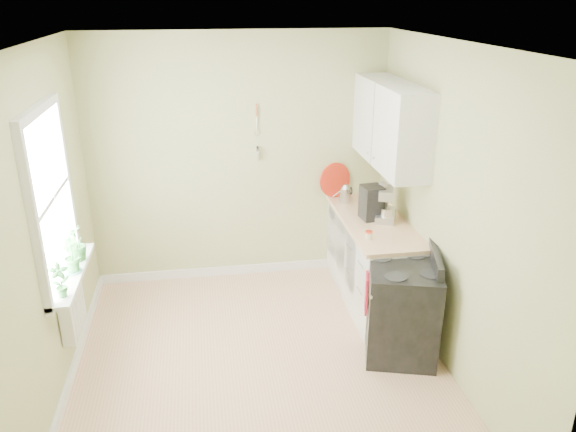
{
  "coord_description": "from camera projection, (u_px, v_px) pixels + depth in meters",
  "views": [
    {
      "loc": [
        -0.41,
        -4.04,
        3.03
      ],
      "look_at": [
        0.33,
        0.55,
        1.18
      ],
      "focal_mm": 35.0,
      "sensor_mm": 36.0,
      "label": 1
    }
  ],
  "objects": [
    {
      "name": "radiator",
      "position": [
        73.0,
        312.0,
        4.68
      ],
      "size": [
        0.12,
        0.5,
        0.35
      ],
      "primitive_type": "cube",
      "color": "white",
      "rests_on": "wall_left"
    },
    {
      "name": "plant_a",
      "position": [
        60.0,
        281.0,
        4.18
      ],
      "size": [
        0.17,
        0.14,
        0.28
      ],
      "primitive_type": "imported",
      "rotation": [
        0.0,
        0.0,
        0.33
      ],
      "color": "#2B6F2D",
      "rests_on": "window_sill"
    },
    {
      "name": "wall_right",
      "position": [
        451.0,
        212.0,
        4.63
      ],
      "size": [
        0.02,
        3.6,
        2.7
      ],
      "primitive_type": "cube",
      "color": "#B7BA7F",
      "rests_on": "floor"
    },
    {
      "name": "kettle",
      "position": [
        345.0,
        193.0,
        6.08
      ],
      "size": [
        0.2,
        0.12,
        0.2
      ],
      "color": "silver",
      "rests_on": "countertop"
    },
    {
      "name": "plant_c",
      "position": [
        75.0,
        243.0,
        4.76
      ],
      "size": [
        0.18,
        0.18,
        0.31
      ],
      "primitive_type": "imported",
      "rotation": [
        0.0,
        0.0,
        4.73
      ],
      "color": "#2B6F2D",
      "rests_on": "window_sill"
    },
    {
      "name": "window_sill",
      "position": [
        72.0,
        274.0,
        4.61
      ],
      "size": [
        0.18,
        1.14,
        0.04
      ],
      "primitive_type": "cube",
      "color": "white",
      "rests_on": "wall_left"
    },
    {
      "name": "countertop",
      "position": [
        374.0,
        221.0,
        5.67
      ],
      "size": [
        0.64,
        1.6,
        0.04
      ],
      "primitive_type": "cube",
      "color": "beige",
      "rests_on": "base_cabinets"
    },
    {
      "name": "upper_cabinets",
      "position": [
        390.0,
        124.0,
        5.42
      ],
      "size": [
        0.35,
        1.4,
        0.8
      ],
      "primitive_type": "cube",
      "color": "white",
      "rests_on": "wall_right"
    },
    {
      "name": "coffee_maker",
      "position": [
        371.0,
        203.0,
        5.61
      ],
      "size": [
        0.22,
        0.24,
        0.34
      ],
      "color": "black",
      "rests_on": "countertop"
    },
    {
      "name": "floor",
      "position": [
        260.0,
        368.0,
        4.89
      ],
      "size": [
        3.2,
        3.6,
        0.02
      ],
      "primitive_type": "cube",
      "color": "tan",
      "rests_on": "ground"
    },
    {
      "name": "red_tray",
      "position": [
        335.0,
        180.0,
        6.21
      ],
      "size": [
        0.39,
        0.19,
        0.39
      ],
      "primitive_type": "cylinder",
      "rotation": [
        1.45,
        0.0,
        0.35
      ],
      "color": "red",
      "rests_on": "countertop"
    },
    {
      "name": "stand_mixer",
      "position": [
        385.0,
        205.0,
        5.58
      ],
      "size": [
        0.28,
        0.34,
        0.37
      ],
      "color": "#B2B2B7",
      "rests_on": "countertop"
    },
    {
      "name": "wall_utensils",
      "position": [
        257.0,
        141.0,
        5.97
      ],
      "size": [
        0.02,
        0.14,
        0.58
      ],
      "color": "beige",
      "rests_on": "wall_back"
    },
    {
      "name": "wall_back",
      "position": [
        239.0,
        161.0,
        6.05
      ],
      "size": [
        3.2,
        0.02,
        2.7
      ],
      "primitive_type": "cube",
      "color": "#B7BA7F",
      "rests_on": "floor"
    },
    {
      "name": "plant_b",
      "position": [
        71.0,
        255.0,
        4.57
      ],
      "size": [
        0.2,
        0.2,
        0.29
      ],
      "primitive_type": "imported",
      "rotation": [
        0.0,
        0.0,
        2.18
      ],
      "color": "#2B6F2D",
      "rests_on": "window_sill"
    },
    {
      "name": "window",
      "position": [
        50.0,
        198.0,
        4.35
      ],
      "size": [
        0.06,
        1.14,
        1.44
      ],
      "color": "white",
      "rests_on": "wall_left"
    },
    {
      "name": "jar",
      "position": [
        369.0,
        235.0,
        5.19
      ],
      "size": [
        0.07,
        0.07,
        0.08
      ],
      "color": "beige",
      "rests_on": "countertop"
    },
    {
      "name": "base_cabinets",
      "position": [
        373.0,
        261.0,
        5.84
      ],
      "size": [
        0.6,
        1.6,
        0.87
      ],
      "primitive_type": "cube",
      "color": "white",
      "rests_on": "floor"
    },
    {
      "name": "stove",
      "position": [
        402.0,
        309.0,
        4.96
      ],
      "size": [
        0.79,
        0.83,
        0.97
      ],
      "color": "black",
      "rests_on": "floor"
    },
    {
      "name": "wall_left",
      "position": [
        41.0,
        237.0,
        4.15
      ],
      "size": [
        0.02,
        3.6,
        2.7
      ],
      "primitive_type": "cube",
      "color": "#B7BA7F",
      "rests_on": "floor"
    },
    {
      "name": "ceiling",
      "position": [
        253.0,
        43.0,
        3.88
      ],
      "size": [
        3.2,
        3.6,
        0.02
      ],
      "primitive_type": "cube",
      "color": "white",
      "rests_on": "wall_back"
    }
  ]
}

